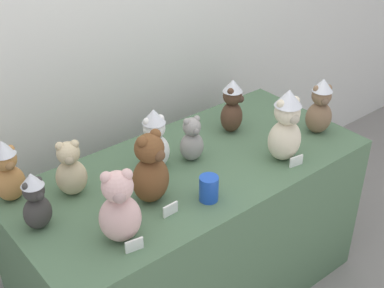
{
  "coord_description": "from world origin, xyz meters",
  "views": [
    {
      "loc": [
        -1.25,
        -1.29,
        2.13
      ],
      "look_at": [
        0.0,
        0.25,
        0.92
      ],
      "focal_mm": 49.5,
      "sensor_mm": 36.0,
      "label": 1
    }
  ],
  "objects_px": {
    "teddy_bear_chestnut": "(150,170)",
    "teddy_bear_caramel": "(8,171)",
    "teddy_bear_blush": "(119,208)",
    "teddy_bear_cream": "(286,126)",
    "teddy_bear_snow": "(155,140)",
    "teddy_bear_sand": "(71,170)",
    "teddy_bear_cocoa": "(232,106)",
    "party_cup_blue": "(209,188)",
    "teddy_bear_charcoal": "(36,201)",
    "teddy_bear_ash": "(192,140)",
    "display_table": "(192,234)",
    "teddy_bear_mocha": "(320,107)"
  },
  "relations": [
    {
      "from": "teddy_bear_chestnut",
      "to": "teddy_bear_caramel",
      "type": "bearing_deg",
      "value": 129.57
    },
    {
      "from": "teddy_bear_blush",
      "to": "teddy_bear_caramel",
      "type": "bearing_deg",
      "value": 138.53
    },
    {
      "from": "teddy_bear_cream",
      "to": "teddy_bear_snow",
      "type": "relative_size",
      "value": 1.19
    },
    {
      "from": "teddy_bear_sand",
      "to": "teddy_bear_caramel",
      "type": "height_order",
      "value": "teddy_bear_caramel"
    },
    {
      "from": "teddy_bear_sand",
      "to": "teddy_bear_cocoa",
      "type": "xyz_separation_m",
      "value": [
        0.87,
        -0.03,
        0.02
      ]
    },
    {
      "from": "teddy_bear_chestnut",
      "to": "teddy_bear_caramel",
      "type": "relative_size",
      "value": 1.13
    },
    {
      "from": "teddy_bear_cream",
      "to": "teddy_bear_chestnut",
      "type": "bearing_deg",
      "value": 179.87
    },
    {
      "from": "teddy_bear_chestnut",
      "to": "party_cup_blue",
      "type": "height_order",
      "value": "teddy_bear_chestnut"
    },
    {
      "from": "teddy_bear_charcoal",
      "to": "teddy_bear_caramel",
      "type": "bearing_deg",
      "value": 81.58
    },
    {
      "from": "teddy_bear_ash",
      "to": "teddy_bear_caramel",
      "type": "xyz_separation_m",
      "value": [
        -0.76,
        0.23,
        0.03
      ]
    },
    {
      "from": "display_table",
      "to": "teddy_bear_blush",
      "type": "bearing_deg",
      "value": -157.7
    },
    {
      "from": "party_cup_blue",
      "to": "teddy_bear_blush",
      "type": "bearing_deg",
      "value": 176.87
    },
    {
      "from": "teddy_bear_cream",
      "to": "teddy_bear_ash",
      "type": "bearing_deg",
      "value": 152.95
    },
    {
      "from": "teddy_bear_chestnut",
      "to": "teddy_bear_sand",
      "type": "bearing_deg",
      "value": 122.49
    },
    {
      "from": "teddy_bear_chestnut",
      "to": "teddy_bear_snow",
      "type": "height_order",
      "value": "teddy_bear_chestnut"
    },
    {
      "from": "display_table",
      "to": "teddy_bear_caramel",
      "type": "height_order",
      "value": "teddy_bear_caramel"
    },
    {
      "from": "teddy_bear_blush",
      "to": "teddy_bear_snow",
      "type": "height_order",
      "value": "teddy_bear_blush"
    },
    {
      "from": "display_table",
      "to": "party_cup_blue",
      "type": "distance_m",
      "value": 0.52
    },
    {
      "from": "display_table",
      "to": "teddy_bear_sand",
      "type": "bearing_deg",
      "value": 162.48
    },
    {
      "from": "teddy_bear_sand",
      "to": "teddy_bear_cocoa",
      "type": "bearing_deg",
      "value": 20.27
    },
    {
      "from": "teddy_bear_sand",
      "to": "party_cup_blue",
      "type": "relative_size",
      "value": 2.3
    },
    {
      "from": "display_table",
      "to": "party_cup_blue",
      "type": "height_order",
      "value": "party_cup_blue"
    },
    {
      "from": "display_table",
      "to": "teddy_bear_chestnut",
      "type": "distance_m",
      "value": 0.62
    },
    {
      "from": "teddy_bear_chestnut",
      "to": "teddy_bear_cream",
      "type": "height_order",
      "value": "teddy_bear_cream"
    },
    {
      "from": "teddy_bear_mocha",
      "to": "teddy_bear_cocoa",
      "type": "distance_m",
      "value": 0.43
    },
    {
      "from": "teddy_bear_ash",
      "to": "teddy_bear_cocoa",
      "type": "bearing_deg",
      "value": 22.76
    },
    {
      "from": "teddy_bear_sand",
      "to": "teddy_bear_cream",
      "type": "height_order",
      "value": "teddy_bear_cream"
    },
    {
      "from": "teddy_bear_snow",
      "to": "teddy_bear_chestnut",
      "type": "bearing_deg",
      "value": -118.12
    },
    {
      "from": "teddy_bear_mocha",
      "to": "party_cup_blue",
      "type": "height_order",
      "value": "teddy_bear_mocha"
    },
    {
      "from": "teddy_bear_cocoa",
      "to": "teddy_bear_charcoal",
      "type": "bearing_deg",
      "value": 155.34
    },
    {
      "from": "teddy_bear_sand",
      "to": "teddy_bear_chestnut",
      "type": "height_order",
      "value": "teddy_bear_chestnut"
    },
    {
      "from": "display_table",
      "to": "teddy_bear_chestnut",
      "type": "height_order",
      "value": "teddy_bear_chestnut"
    },
    {
      "from": "display_table",
      "to": "teddy_bear_mocha",
      "type": "distance_m",
      "value": 0.88
    },
    {
      "from": "teddy_bear_charcoal",
      "to": "teddy_bear_ash",
      "type": "bearing_deg",
      "value": -10.55
    },
    {
      "from": "display_table",
      "to": "teddy_bear_caramel",
      "type": "relative_size",
      "value": 5.92
    },
    {
      "from": "teddy_bear_ash",
      "to": "teddy_bear_caramel",
      "type": "relative_size",
      "value": 0.79
    },
    {
      "from": "teddy_bear_cream",
      "to": "teddy_bear_mocha",
      "type": "xyz_separation_m",
      "value": [
        0.32,
        0.06,
        -0.03
      ]
    },
    {
      "from": "teddy_bear_cream",
      "to": "teddy_bear_caramel",
      "type": "xyz_separation_m",
      "value": [
        -1.09,
        0.49,
        -0.03
      ]
    },
    {
      "from": "teddy_bear_chestnut",
      "to": "teddy_bear_charcoal",
      "type": "relative_size",
      "value": 1.28
    },
    {
      "from": "teddy_bear_chestnut",
      "to": "teddy_bear_cocoa",
      "type": "xyz_separation_m",
      "value": [
        0.64,
        0.21,
        -0.01
      ]
    },
    {
      "from": "display_table",
      "to": "teddy_bear_ash",
      "type": "bearing_deg",
      "value": 51.47
    },
    {
      "from": "teddy_bear_chestnut",
      "to": "party_cup_blue",
      "type": "relative_size",
      "value": 2.88
    },
    {
      "from": "teddy_bear_ash",
      "to": "teddy_bear_cocoa",
      "type": "height_order",
      "value": "teddy_bear_cocoa"
    },
    {
      "from": "teddy_bear_charcoal",
      "to": "teddy_bear_cream",
      "type": "xyz_separation_m",
      "value": [
        1.08,
        -0.26,
        0.05
      ]
    },
    {
      "from": "display_table",
      "to": "teddy_bear_charcoal",
      "type": "xyz_separation_m",
      "value": [
        -0.71,
        0.05,
        0.52
      ]
    },
    {
      "from": "teddy_bear_ash",
      "to": "teddy_bear_snow",
      "type": "relative_size",
      "value": 0.75
    },
    {
      "from": "teddy_bear_sand",
      "to": "teddy_bear_blush",
      "type": "bearing_deg",
      "value": -67.27
    },
    {
      "from": "teddy_bear_blush",
      "to": "teddy_bear_snow",
      "type": "relative_size",
      "value": 1.04
    },
    {
      "from": "teddy_bear_chestnut",
      "to": "teddy_bear_blush",
      "type": "relative_size",
      "value": 1.04
    },
    {
      "from": "teddy_bear_ash",
      "to": "teddy_bear_cream",
      "type": "height_order",
      "value": "teddy_bear_cream"
    }
  ]
}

